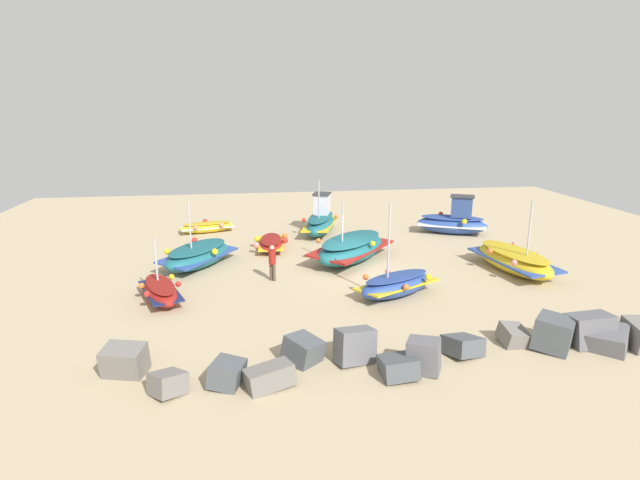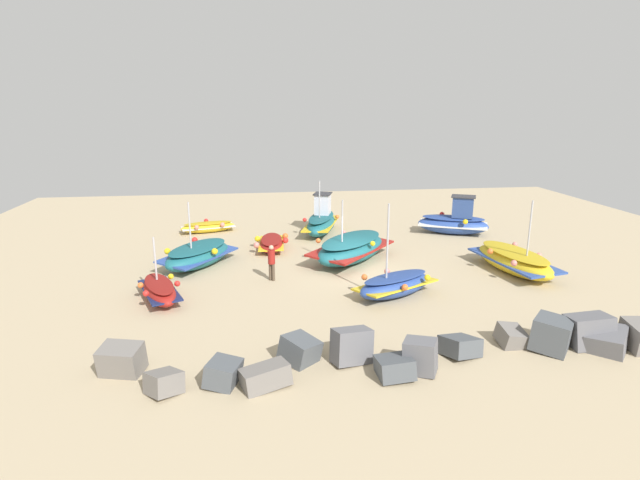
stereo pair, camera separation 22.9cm
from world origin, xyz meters
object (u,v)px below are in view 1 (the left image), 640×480
Objects in this scene: fishing_boat_2 at (453,221)px; fishing_boat_4 at (514,260)px; fishing_boat_3 at (207,227)px; fishing_boat_7 at (160,291)px; fishing_boat_6 at (321,221)px; fishing_boat_8 at (396,284)px; person_walking at (272,260)px; fishing_boat_5 at (198,255)px; fishing_boat_1 at (271,243)px; fishing_boat_0 at (352,248)px.

fishing_boat_4 is (0.05, 7.49, -0.19)m from fishing_boat_2.
fishing_boat_3 is 1.00× the size of fishing_boat_7.
fishing_boat_4 is 11.93m from fishing_boat_6.
fishing_boat_2 is at bearing -81.04° from fishing_boat_6.
fishing_boat_8 is (-8.61, 12.30, 0.16)m from fishing_boat_3.
fishing_boat_4 is 11.51m from person_walking.
fishing_boat_4 is 1.50× the size of fishing_boat_7.
fishing_boat_6 reaches higher than fishing_boat_5.
fishing_boat_5 is at bearing -51.25° from fishing_boat_1.
fishing_boat_1 is 5.80m from fishing_boat_3.
fishing_boat_2 is at bearing -15.87° from fishing_boat_0.
fishing_boat_5 reaches higher than fishing_boat_7.
person_walking is at bearing 162.72° from fishing_boat_0.
fishing_boat_0 is 4.84m from fishing_boat_1.
fishing_boat_5 reaches higher than fishing_boat_2.
fishing_boat_4 reaches higher than fishing_boat_7.
person_walking is at bearing 90.16° from fishing_boat_7.
fishing_boat_0 is at bearing -57.15° from fishing_boat_5.
person_walking is (0.20, 5.26, 0.61)m from fishing_boat_1.
person_walking is at bearing -93.05° from fishing_boat_5.
fishing_boat_4 is (-7.34, 2.79, -0.09)m from fishing_boat_0.
fishing_boat_0 reaches higher than fishing_boat_3.
fishing_boat_6 reaches higher than fishing_boat_2.
fishing_boat_5 is 1.15× the size of fishing_boat_8.
fishing_boat_7 is at bearing 159.90° from fishing_boat_6.
fishing_boat_3 is (15.14, -2.44, -0.41)m from fishing_boat_2.
fishing_boat_3 is at bearing 47.53° from fishing_boat_4.
fishing_boat_2 is at bearing -9.51° from fishing_boat_4.
fishing_boat_0 reaches higher than fishing_boat_5.
fishing_boat_7 reaches higher than fishing_boat_1.
fishing_boat_8 is (-4.82, 7.91, 0.16)m from fishing_boat_1.
fishing_boat_5 is at bearing 69.92° from fishing_boat_4.
fishing_boat_5 is (3.71, 2.63, 0.23)m from fishing_boat_1.
fishing_boat_6 reaches higher than fishing_boat_1.
fishing_boat_8 is (-0.85, 5.15, -0.16)m from fishing_boat_0.
fishing_boat_3 is at bearing 153.89° from fishing_boat_7.
fishing_boat_4 reaches higher than fishing_boat_6.
fishing_boat_7 is at bearing -160.62° from fishing_boat_5.
fishing_boat_2 reaches higher than fishing_boat_3.
fishing_boat_5 reaches higher than fishing_boat_1.
fishing_boat_0 is 1.54× the size of fishing_boat_3.
fishing_boat_8 is at bearing -128.93° from fishing_boat_0.
fishing_boat_8 is at bearing -87.95° from fishing_boat_5.
fishing_boat_2 is 1.29× the size of fishing_boat_3.
fishing_boat_2 is (-11.36, -1.95, 0.42)m from fishing_boat_1.
fishing_boat_8 is at bearing -82.78° from person_walking.
fishing_boat_1 is at bearing 124.67° from fishing_boat_7.
fishing_boat_7 is at bearing 70.64° from fishing_boat_3.
fishing_boat_6 is at bearing 138.46° from fishing_boat_1.
fishing_boat_8 is (-8.53, 5.27, -0.07)m from fishing_boat_5.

